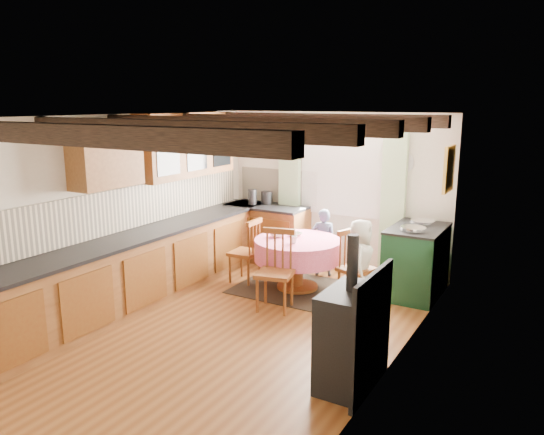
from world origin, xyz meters
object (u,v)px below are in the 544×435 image
Objects in this scene: chair_near at (275,271)px; cup at (293,240)px; chair_left at (245,250)px; child_far at (323,242)px; aga_range at (416,260)px; dining_table at (298,265)px; cast_iron_stove at (351,312)px; child_right at (360,261)px; chair_right at (357,266)px.

chair_near is 0.63m from cup.
chair_left is 1.19m from child_far.
aga_range is 1.42m from child_far.
child_far is at bearing 86.76° from dining_table.
dining_table is at bearing -156.59° from aga_range.
cast_iron_stove is at bearing -52.30° from chair_near.
child_far is 1.13m from child_right.
chair_left is 0.99× the size of chair_right.
dining_table is 1.18× the size of chair_near.
aga_range is (0.59, 0.63, 0.01)m from chair_right.
chair_right is at bearing 109.51° from cast_iron_stove.
chair_near is at bearing 117.49° from child_right.
aga_range is 0.94× the size of child_right.
chair_left is 1.72m from child_right.
chair_left is at bearing 76.95° from child_right.
cast_iron_stove reaches higher than chair_left.
chair_left is at bearing -174.23° from dining_table.
aga_range is at bearing 92.41° from cast_iron_stove.
cast_iron_stove is at bearing -51.83° from dining_table.
aga_range is (1.37, 1.40, -0.03)m from chair_near.
cast_iron_stove is at bearing -142.45° from chair_right.
chair_near is at bearing 72.27° from child_far.
cast_iron_stove is at bearing -87.59° from aga_range.
child_far is at bearing 33.27° from child_right.
chair_near is at bearing 152.81° from chair_right.
cup is at bearing 121.90° from chair_right.
chair_left is 3.06m from cast_iron_stove.
cast_iron_stove is at bearing 49.05° from chair_left.
chair_left is at bearing 141.26° from cast_iron_stove.
chair_near is 1.13m from chair_left.
child_right is at bearing 0.23° from dining_table.
child_far reaches higher than cup.
chair_right is 8.82× the size of cup.
cup is (-1.53, 1.79, 0.05)m from cast_iron_stove.
child_far is 0.98m from cup.
cup is (-1.42, -0.83, 0.29)m from aga_range.
chair_near reaches higher than dining_table.
aga_range is (2.27, 0.71, 0.01)m from chair_left.
child_right reaches higher than child_far.
aga_range is 1.67m from cup.
chair_left reaches higher than cup.
cast_iron_stove is (2.38, -1.91, 0.25)m from chair_left.
cup is (-0.04, 0.57, 0.26)m from chair_near.
chair_right is 0.66× the size of cast_iron_stove.
chair_near reaches higher than aga_range.
child_right is at bearing -68.06° from chair_right.
chair_right is (1.67, 0.08, 0.00)m from chair_left.
dining_table is 1.08× the size of child_right.
cup is (-0.86, -0.21, 0.22)m from child_right.
chair_left is at bearing 24.82° from child_far.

